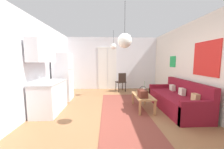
{
  "coord_description": "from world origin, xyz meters",
  "views": [
    {
      "loc": [
        -0.29,
        -3.11,
        1.47
      ],
      "look_at": [
        -0.1,
        1.56,
        0.97
      ],
      "focal_mm": 20.3,
      "sensor_mm": 36.0,
      "label": 1
    }
  ],
  "objects_px": {
    "bamboo_vase": "(144,91)",
    "accent_chair": "(121,81)",
    "pendant_lamp_far": "(113,46)",
    "coffee_table": "(143,97)",
    "handbag": "(143,94)",
    "pendant_lamp_near": "(125,41)",
    "refrigerator": "(63,77)",
    "couch": "(177,100)"
  },
  "relations": [
    {
      "from": "coffee_table",
      "to": "pendant_lamp_far",
      "type": "distance_m",
      "value": 2.3
    },
    {
      "from": "handbag",
      "to": "pendant_lamp_near",
      "type": "distance_m",
      "value": 1.7
    },
    {
      "from": "couch",
      "to": "coffee_table",
      "type": "distance_m",
      "value": 1.04
    },
    {
      "from": "bamboo_vase",
      "to": "pendant_lamp_far",
      "type": "height_order",
      "value": "pendant_lamp_far"
    },
    {
      "from": "coffee_table",
      "to": "handbag",
      "type": "bearing_deg",
      "value": -108.47
    },
    {
      "from": "refrigerator",
      "to": "couch",
      "type": "bearing_deg",
      "value": -16.98
    },
    {
      "from": "handbag",
      "to": "pendant_lamp_far",
      "type": "relative_size",
      "value": 0.44
    },
    {
      "from": "couch",
      "to": "handbag",
      "type": "height_order",
      "value": "couch"
    },
    {
      "from": "bamboo_vase",
      "to": "handbag",
      "type": "relative_size",
      "value": 1.25
    },
    {
      "from": "bamboo_vase",
      "to": "accent_chair",
      "type": "xyz_separation_m",
      "value": [
        -0.49,
        2.1,
        -0.03
      ]
    },
    {
      "from": "coffee_table",
      "to": "pendant_lamp_far",
      "type": "relative_size",
      "value": 1.33
    },
    {
      "from": "couch",
      "to": "pendant_lamp_far",
      "type": "relative_size",
      "value": 2.82
    },
    {
      "from": "couch",
      "to": "coffee_table",
      "type": "relative_size",
      "value": 2.12
    },
    {
      "from": "bamboo_vase",
      "to": "pendant_lamp_near",
      "type": "bearing_deg",
      "value": -124.02
    },
    {
      "from": "pendant_lamp_near",
      "to": "couch",
      "type": "bearing_deg",
      "value": 28.94
    },
    {
      "from": "refrigerator",
      "to": "pendant_lamp_near",
      "type": "xyz_separation_m",
      "value": [
        2.0,
        -2.12,
        1.0
      ]
    },
    {
      "from": "coffee_table",
      "to": "accent_chair",
      "type": "relative_size",
      "value": 1.09
    },
    {
      "from": "handbag",
      "to": "pendant_lamp_far",
      "type": "xyz_separation_m",
      "value": [
        -0.75,
        1.57,
        1.49
      ]
    },
    {
      "from": "coffee_table",
      "to": "refrigerator",
      "type": "distance_m",
      "value": 2.97
    },
    {
      "from": "couch",
      "to": "refrigerator",
      "type": "bearing_deg",
      "value": 163.02
    },
    {
      "from": "handbag",
      "to": "accent_chair",
      "type": "relative_size",
      "value": 0.36
    },
    {
      "from": "refrigerator",
      "to": "coffee_table",
      "type": "bearing_deg",
      "value": -21.57
    },
    {
      "from": "couch",
      "to": "coffee_table",
      "type": "bearing_deg",
      "value": 176.06
    },
    {
      "from": "coffee_table",
      "to": "couch",
      "type": "bearing_deg",
      "value": -3.94
    },
    {
      "from": "refrigerator",
      "to": "pendant_lamp_far",
      "type": "height_order",
      "value": "pendant_lamp_far"
    },
    {
      "from": "pendant_lamp_near",
      "to": "accent_chair",
      "type": "bearing_deg",
      "value": 84.46
    },
    {
      "from": "accent_chair",
      "to": "pendant_lamp_far",
      "type": "distance_m",
      "value": 1.83
    },
    {
      "from": "refrigerator",
      "to": "pendant_lamp_far",
      "type": "distance_m",
      "value": 2.24
    },
    {
      "from": "accent_chair",
      "to": "pendant_lamp_near",
      "type": "xyz_separation_m",
      "value": [
        -0.32,
        -3.3,
        1.38
      ]
    },
    {
      "from": "couch",
      "to": "pendant_lamp_far",
      "type": "height_order",
      "value": "pendant_lamp_far"
    },
    {
      "from": "bamboo_vase",
      "to": "refrigerator",
      "type": "height_order",
      "value": "refrigerator"
    },
    {
      "from": "refrigerator",
      "to": "handbag",
      "type": "bearing_deg",
      "value": -26.07
    },
    {
      "from": "handbag",
      "to": "pendant_lamp_near",
      "type": "bearing_deg",
      "value": -128.2
    },
    {
      "from": "couch",
      "to": "handbag",
      "type": "bearing_deg",
      "value": -172.38
    },
    {
      "from": "bamboo_vase",
      "to": "couch",
      "type": "bearing_deg",
      "value": -13.3
    },
    {
      "from": "accent_chair",
      "to": "coffee_table",
      "type": "bearing_deg",
      "value": 82.55
    },
    {
      "from": "couch",
      "to": "bamboo_vase",
      "type": "height_order",
      "value": "couch"
    },
    {
      "from": "pendant_lamp_far",
      "to": "coffee_table",
      "type": "bearing_deg",
      "value": -58.55
    },
    {
      "from": "refrigerator",
      "to": "pendant_lamp_far",
      "type": "xyz_separation_m",
      "value": [
        1.9,
        0.27,
        1.16
      ]
    },
    {
      "from": "couch",
      "to": "refrigerator",
      "type": "xyz_separation_m",
      "value": [
        -3.76,
        1.15,
        0.6
      ]
    },
    {
      "from": "accent_chair",
      "to": "pendant_lamp_near",
      "type": "relative_size",
      "value": 0.97
    },
    {
      "from": "bamboo_vase",
      "to": "pendant_lamp_far",
      "type": "distance_m",
      "value": 2.13
    }
  ]
}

